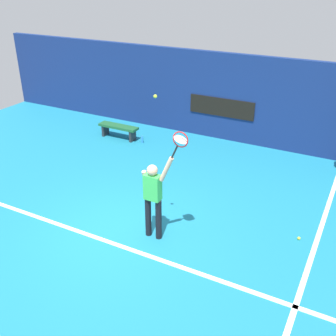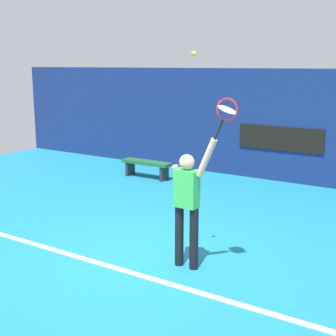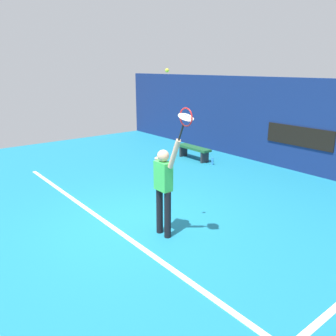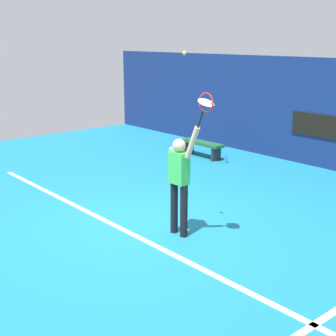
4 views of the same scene
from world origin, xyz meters
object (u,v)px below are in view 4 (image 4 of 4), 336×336
Objects in this scene: tennis_ball at (184,53)px; court_bench at (202,145)px; tennis_racket at (205,105)px; tennis_player at (179,178)px; water_bottle at (226,159)px.

tennis_ball is 6.36m from court_bench.
tennis_player is at bearing 179.59° from tennis_racket.
tennis_player reaches higher than water_bottle.
water_bottle is (-2.88, 4.27, -0.89)m from tennis_player.
court_bench is at bearing 135.76° from tennis_racket.
tennis_player is 28.82× the size of tennis_ball.
court_bench is 0.94m from water_bottle.
tennis_player is 1.40× the size of court_bench.
tennis_racket is at bearing -0.41° from tennis_player.
tennis_player is at bearing -156.98° from tennis_ball.
tennis_player is 3.15× the size of tennis_racket.
tennis_racket is 6.44m from court_bench.
tennis_player reaches higher than court_bench.
court_bench is at bearing 132.37° from tennis_ball.
tennis_player is 5.23m from water_bottle.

